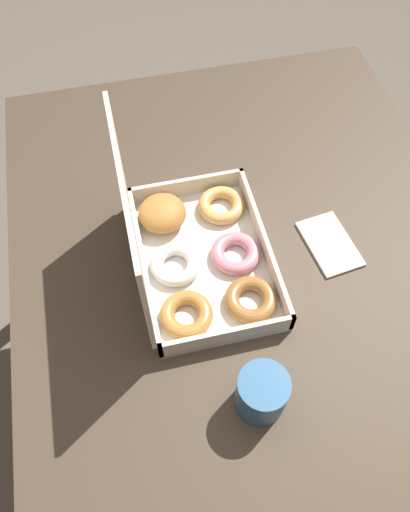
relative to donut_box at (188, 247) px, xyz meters
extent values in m
plane|color=#6B6054|center=(0.01, -0.12, -0.79)|extent=(8.00, 8.00, 0.00)
cube|color=#4C3D2D|center=(0.01, -0.12, -0.07)|extent=(1.09, 0.90, 0.03)
cylinder|color=#4C3D2D|center=(0.50, -0.52, -0.43)|extent=(0.06, 0.06, 0.71)
cylinder|color=#4C3D2D|center=(0.50, 0.29, -0.43)|extent=(0.06, 0.06, 0.71)
cube|color=silver|center=(-0.01, -0.03, -0.05)|extent=(0.34, 0.24, 0.01)
cube|color=beige|center=(-0.01, -0.14, -0.02)|extent=(0.34, 0.01, 0.04)
cube|color=beige|center=(-0.01, 0.08, -0.02)|extent=(0.34, 0.01, 0.04)
cube|color=beige|center=(-0.17, -0.03, -0.02)|extent=(0.01, 0.24, 0.04)
cube|color=beige|center=(0.16, -0.03, -0.02)|extent=(0.01, 0.24, 0.04)
cube|color=beige|center=(-0.01, 0.09, 0.12)|extent=(0.34, 0.01, 0.24)
torus|color=#9E6633|center=(-0.11, -0.09, -0.03)|extent=(0.09, 0.09, 0.03)
torus|color=pink|center=(-0.01, -0.09, -0.03)|extent=(0.09, 0.09, 0.03)
torus|color=tan|center=(0.10, -0.09, -0.03)|extent=(0.09, 0.09, 0.02)
torus|color=#B77A38|center=(-0.12, 0.03, -0.03)|extent=(0.09, 0.09, 0.03)
torus|color=white|center=(-0.01, 0.03, -0.03)|extent=(0.09, 0.09, 0.02)
ellipsoid|color=#B77A38|center=(0.10, 0.03, -0.02)|extent=(0.09, 0.09, 0.05)
cylinder|color=teal|center=(-0.28, -0.06, -0.01)|extent=(0.08, 0.08, 0.09)
cylinder|color=black|center=(-0.28, -0.06, 0.03)|extent=(0.07, 0.07, 0.01)
cube|color=silver|center=(-0.02, -0.27, -0.05)|extent=(0.14, 0.10, 0.01)
camera|label=1|loc=(-0.49, 0.08, 0.76)|focal=35.00mm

